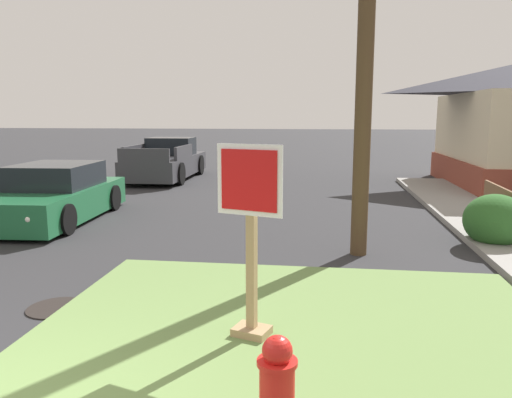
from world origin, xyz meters
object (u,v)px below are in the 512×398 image
(manhole_cover, at_px, (57,308))
(pickup_truck_charcoal, at_px, (167,162))
(stop_sign, at_px, (251,247))
(parked_sedan_green, at_px, (54,196))
(street_bench, at_px, (503,205))

(manhole_cover, bearing_deg, pickup_truck_charcoal, 101.43)
(stop_sign, height_order, pickup_truck_charcoal, stop_sign)
(manhole_cover, height_order, pickup_truck_charcoal, pickup_truck_charcoal)
(parked_sedan_green, bearing_deg, street_bench, -0.90)
(manhole_cover, height_order, parked_sedan_green, parked_sedan_green)
(manhole_cover, relative_size, pickup_truck_charcoal, 0.14)
(manhole_cover, bearing_deg, parked_sedan_green, 119.43)
(stop_sign, distance_m, pickup_truck_charcoal, 13.72)
(pickup_truck_charcoal, bearing_deg, manhole_cover, -78.57)
(stop_sign, relative_size, street_bench, 1.09)
(parked_sedan_green, distance_m, street_bench, 9.42)
(manhole_cover, relative_size, parked_sedan_green, 0.16)
(street_bench, bearing_deg, pickup_truck_charcoal, 140.61)
(pickup_truck_charcoal, height_order, street_bench, pickup_truck_charcoal)
(manhole_cover, bearing_deg, stop_sign, -13.41)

